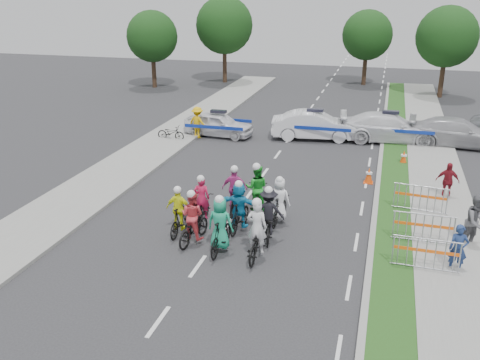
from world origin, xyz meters
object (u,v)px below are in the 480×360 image
(rider_6, at_px, (202,207))
(spectator_1, at_px, (476,222))
(police_car_2, at_px, (389,128))
(barrier_1, at_px, (423,229))
(rider_1, at_px, (221,230))
(police_car_1, at_px, (314,125))
(cone_1, at_px, (404,158))
(police_car_0, at_px, (219,124))
(barrier_2, at_px, (420,200))
(barrier_0, at_px, (426,255))
(tree_3, at_px, (224,25))
(tree_0, at_px, (152,36))
(tree_4, at_px, (367,35))
(parked_bike, at_px, (171,133))
(cone_0, at_px, (369,175))
(tree_1, at_px, (447,37))
(rider_0, at_px, (257,238))
(rider_2, at_px, (193,223))
(rider_5, at_px, (239,209))
(civilian_sedan, at_px, (458,133))
(spectator_0, at_px, (458,249))
(rider_9, at_px, (235,195))
(spectator_2, at_px, (447,181))
(rider_3, at_px, (179,215))
(marshal_hiviz, at_px, (198,122))
(rider_8, at_px, (257,195))
(rider_4, at_px, (269,218))
(rider_7, at_px, (279,205))

(rider_6, xyz_separation_m, spectator_1, (9.26, 0.53, 0.31))
(police_car_2, xyz_separation_m, barrier_1, (1.30, -12.69, -0.22))
(rider_1, xyz_separation_m, police_car_1, (0.97, 14.34, 0.01))
(police_car_2, bearing_deg, cone_1, -174.96)
(police_car_0, xyz_separation_m, barrier_2, (10.70, -8.52, -0.12))
(barrier_1, bearing_deg, barrier_0, -90.00)
(rider_6, height_order, barrier_1, rider_6)
(police_car_1, relative_size, tree_3, 0.65)
(tree_0, xyz_separation_m, tree_4, (17.00, 6.00, 0.00))
(parked_bike, height_order, tree_3, tree_3)
(cone_0, bearing_deg, police_car_1, 117.31)
(spectator_1, bearing_deg, tree_1, 51.07)
(tree_0, bearing_deg, police_car_2, -31.54)
(rider_0, relative_size, rider_2, 1.05)
(rider_0, distance_m, barrier_2, 7.14)
(rider_5, distance_m, civilian_sedan, 15.74)
(spectator_1, height_order, cone_0, spectator_1)
(civilian_sedan, height_order, tree_3, tree_3)
(police_car_2, xyz_separation_m, spectator_1, (2.93, -12.45, 0.14))
(rider_5, height_order, rider_6, rider_5)
(civilian_sedan, height_order, cone_1, civilian_sedan)
(spectator_0, bearing_deg, rider_9, 162.76)
(police_car_1, xyz_separation_m, spectator_2, (6.43, -7.55, -0.01))
(rider_3, relative_size, cone_0, 2.58)
(cone_0, bearing_deg, barrier_2, -55.33)
(police_car_0, bearing_deg, spectator_2, -114.72)
(police_car_1, relative_size, tree_0, 0.76)
(barrier_1, bearing_deg, tree_1, 85.06)
(rider_5, relative_size, marshal_hiviz, 1.07)
(marshal_hiviz, xyz_separation_m, cone_0, (9.73, -4.96, -0.55))
(rider_2, relative_size, rider_9, 1.01)
(rider_3, distance_m, police_car_1, 13.73)
(police_car_2, bearing_deg, tree_1, -20.50)
(marshal_hiviz, bearing_deg, rider_3, 122.84)
(rider_1, bearing_deg, tree_3, -71.56)
(tree_1, bearing_deg, rider_8, -107.86)
(rider_0, height_order, police_car_0, rider_0)
(rider_5, bearing_deg, marshal_hiviz, -58.06)
(rider_5, relative_size, tree_3, 0.26)
(spectator_0, relative_size, parked_bike, 0.97)
(rider_9, distance_m, tree_1, 27.53)
(spectator_1, xyz_separation_m, marshal_hiviz, (-13.36, 10.33, -0.04))
(rider_2, xyz_separation_m, barrier_2, (7.41, 4.57, -0.15))
(tree_0, relative_size, tree_1, 0.92)
(rider_8, bearing_deg, police_car_1, -102.06)
(rider_4, relative_size, cone_1, 2.82)
(rider_7, relative_size, tree_4, 0.29)
(rider_8, bearing_deg, police_car_0, -73.91)
(rider_1, distance_m, cone_0, 9.00)
(barrier_2, relative_size, tree_4, 0.32)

